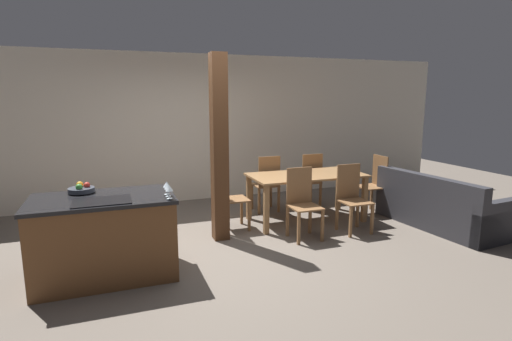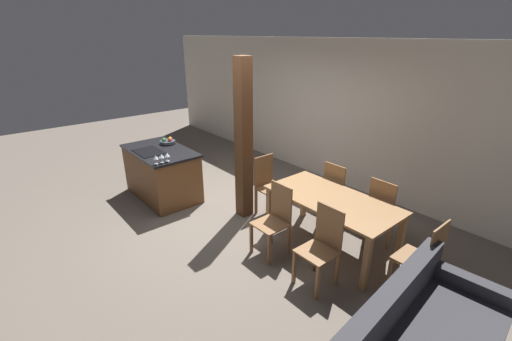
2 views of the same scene
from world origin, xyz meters
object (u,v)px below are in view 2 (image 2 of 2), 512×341
Objects in this scene: fruit_bowl at (168,141)px; dining_chair_head_end at (268,185)px; timber_post at (244,142)px; kitchen_island at (162,173)px; wine_glass_middle at (161,156)px; dining_chair_near_right at (322,246)px; dining_table at (332,205)px; dining_chair_foot_end at (423,258)px; wine_glass_near at (156,158)px; wine_glass_far at (167,155)px; dining_chair_far_left at (337,191)px; dining_chair_near_left at (275,219)px; dining_chair_far_right at (384,210)px.

fruit_bowl is 2.10m from dining_chair_head_end.
timber_post is at bearing 146.89° from dining_chair_head_end.
fruit_bowl is at bearing 128.44° from kitchen_island.
wine_glass_middle is 2.82m from dining_chair_near_right.
dining_chair_foot_end reaches higher than dining_table.
wine_glass_near is 0.19m from wine_glass_far.
wine_glass_near is 1.37m from timber_post.
dining_chair_far_left is at bearing 45.96° from wine_glass_middle.
fruit_bowl is 0.97m from wine_glass_far.
fruit_bowl is 1.07m from wine_glass_near.
wine_glass_middle and wine_glass_far have the same top height.
wine_glass_far is at bearing 139.43° from dining_chair_head_end.
fruit_bowl is 1.96× the size of wine_glass_near.
wine_glass_near reaches higher than dining_chair_head_end.
wine_glass_far is 2.04m from dining_chair_near_left.
fruit_bowl is at bearing -165.15° from timber_post.
fruit_bowl is 3.87m from dining_chair_far_right.
fruit_bowl is at bearing 27.44° from dining_chair_far_left.
dining_chair_far_left is 1.79m from dining_chair_foot_end.
dining_chair_foot_end is (3.56, 1.30, -0.50)m from wine_glass_middle.
dining_chair_near_left is at bearing 90.00° from dining_chair_far_left.
dining_chair_far_left is at bearing 44.54° from wine_glass_far.
timber_post is at bearing 14.85° from fruit_bowl.
wine_glass_near is at bearing 47.30° from dining_chair_far_left.
dining_chair_far_left is (2.77, 1.44, -0.43)m from fruit_bowl.
dining_chair_far_left is at bearing -111.70° from dining_chair_foot_end.
dining_chair_far_right is at bearing 58.94° from dining_table.
wine_glass_near reaches higher than dining_chair_near_right.
dining_chair_near_left and dining_chair_far_right have the same top height.
fruit_bowl is 3.59m from dining_chair_near_right.
kitchen_island is 1.51× the size of dining_chair_far_left.
wine_glass_middle is 0.15× the size of dining_chair_far_left.
fruit_bowl is 0.29× the size of dining_chair_head_end.
timber_post reaches higher than wine_glass_far.
wine_glass_middle is 1.74m from dining_chair_head_end.
fruit_bowl is at bearing -80.08° from dining_chair_foot_end.
dining_chair_near_left is 0.80m from dining_chair_near_right.
wine_glass_far is 3.80m from dining_chair_foot_end.
wine_glass_near reaches higher than dining_table.
dining_chair_near_right is 1.00× the size of dining_chair_foot_end.
dining_chair_near_right reaches higher than dining_table.
wine_glass_near is at bearing -148.70° from dining_table.
dining_table is at bearing 27.73° from wine_glass_far.
kitchen_island is at bearing -76.10° from dining_chair_foot_end.
dining_chair_foot_end is at bearing -90.00° from dining_chair_head_end.
wine_glass_near is 0.09m from wine_glass_middle.
fruit_bowl is at bearing -166.25° from dining_table.
wine_glass_middle is 0.15× the size of dining_chair_near_left.
timber_post is (-1.08, -0.99, 0.74)m from dining_chair_far_left.
wine_glass_far is at bearing -14.23° from kitchen_island.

